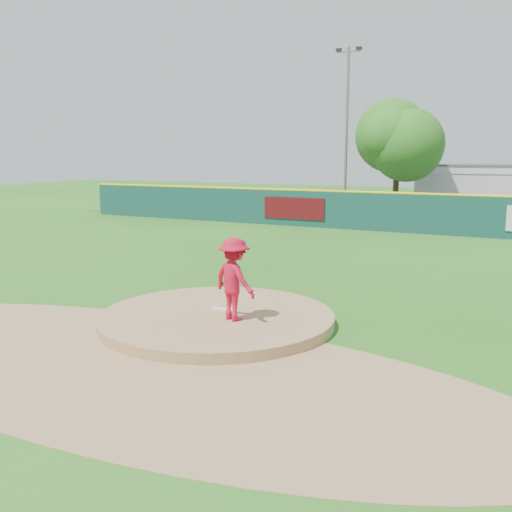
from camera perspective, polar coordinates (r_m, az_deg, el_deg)
The scene contains 11 objects.
ground at distance 13.52m, azimuth -3.93°, elevation -6.75°, with size 120.00×120.00×0.00m, color #286B19.
pitchers_mound at distance 13.52m, azimuth -3.93°, elevation -6.75°, with size 5.50×5.50×0.50m, color #9E774C.
pitching_rubber at distance 13.70m, azimuth -3.29°, elevation -5.35°, with size 0.60×0.15×0.04m, color white.
infield_dirt_arc at distance 11.21m, azimuth -12.05°, elevation -10.54°, with size 15.40×15.40×0.01m, color #9E774C.
parking_lot at distance 38.84m, azimuth 17.26°, elevation 3.85°, with size 44.00×16.00×0.02m, color #38383A.
pitcher at distance 12.70m, azimuth -2.17°, elevation -2.32°, with size 1.21×0.69×1.87m, color red.
fence_banners at distance 29.79m, azimuth 15.04°, elevation 4.11°, with size 16.24×0.04×1.20m.
playground_slide at distance 38.92m, azimuth -0.21°, elevation 5.44°, with size 0.99×2.78×1.53m.
outfield_fence at distance 29.95m, azimuth 14.27°, elevation 4.35°, with size 40.00×0.14×2.07m.
deciduous_tree at distance 37.10m, azimuth 13.98°, elevation 10.76°, with size 5.60×5.60×7.36m.
light_pole_left at distance 40.18m, azimuth 9.07°, elevation 12.99°, with size 1.75×0.25×11.00m.
Camera 1 is at (6.76, -11.04, 3.90)m, focal length 40.00 mm.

